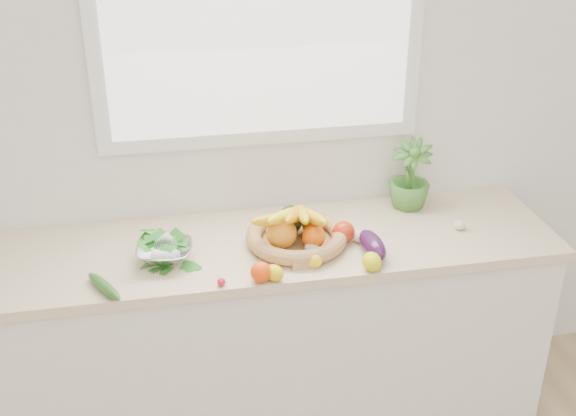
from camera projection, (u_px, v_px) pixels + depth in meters
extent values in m
cube|color=white|center=(261.00, 107.00, 2.89)|extent=(4.50, 0.02, 2.70)
cube|color=silver|center=(275.00, 338.00, 3.05)|extent=(2.20, 0.58, 0.86)
cube|color=beige|center=(275.00, 245.00, 2.84)|extent=(2.24, 0.62, 0.04)
cube|color=white|center=(259.00, 7.00, 2.70)|extent=(1.30, 0.03, 1.10)
cube|color=white|center=(260.00, 8.00, 2.68)|extent=(1.18, 0.01, 0.98)
sphere|color=#FF4408|center=(261.00, 272.00, 2.56)|extent=(0.09, 0.09, 0.08)
ellipsoid|color=yellow|center=(274.00, 273.00, 2.57)|extent=(0.09, 0.09, 0.06)
ellipsoid|color=#D3D50B|center=(372.00, 262.00, 2.63)|extent=(0.07, 0.09, 0.07)
ellipsoid|color=yellow|center=(313.00, 260.00, 2.65)|extent=(0.09, 0.09, 0.06)
sphere|color=red|center=(344.00, 232.00, 2.80)|extent=(0.09, 0.09, 0.09)
cube|color=tan|center=(305.00, 263.00, 2.65)|extent=(0.10, 0.04, 0.03)
ellipsoid|color=beige|center=(312.00, 248.00, 2.74)|extent=(0.08, 0.08, 0.05)
ellipsoid|color=beige|center=(460.00, 225.00, 2.91)|extent=(0.05, 0.05, 0.04)
ellipsoid|color=silver|center=(358.00, 236.00, 2.82)|extent=(0.06, 0.06, 0.04)
ellipsoid|color=#320F39|center=(372.00, 245.00, 2.73)|extent=(0.09, 0.21, 0.08)
ellipsoid|color=#285A1A|center=(104.00, 286.00, 2.51)|extent=(0.15, 0.21, 0.04)
sphere|color=red|center=(221.00, 282.00, 2.54)|extent=(0.04, 0.04, 0.03)
imported|color=#417D2D|center=(410.00, 176.00, 3.04)|extent=(0.23, 0.23, 0.31)
cylinder|color=tan|center=(296.00, 243.00, 2.81)|extent=(0.44, 0.44, 0.01)
torus|color=tan|center=(296.00, 236.00, 2.80)|extent=(0.52, 0.52, 0.06)
sphere|color=orange|center=(281.00, 233.00, 2.74)|extent=(0.16, 0.16, 0.12)
sphere|color=#FF6208|center=(314.00, 237.00, 2.75)|extent=(0.12, 0.12, 0.09)
sphere|color=orange|center=(313.00, 224.00, 2.84)|extent=(0.11, 0.11, 0.09)
ellipsoid|color=#213116|center=(290.00, 220.00, 2.84)|extent=(0.13, 0.13, 0.12)
ellipsoid|color=#E8A413|center=(278.00, 220.00, 2.73)|extent=(0.25, 0.16, 0.11)
ellipsoid|color=yellow|center=(286.00, 216.00, 2.74)|extent=(0.21, 0.23, 0.11)
ellipsoid|color=orange|center=(295.00, 214.00, 2.74)|extent=(0.15, 0.26, 0.11)
ellipsoid|color=gold|center=(303.00, 214.00, 2.75)|extent=(0.07, 0.27, 0.11)
ellipsoid|color=yellow|center=(311.00, 217.00, 2.76)|extent=(0.11, 0.27, 0.11)
cylinder|color=silver|center=(165.00, 259.00, 2.69)|extent=(0.10, 0.10, 0.02)
imported|color=silver|center=(165.00, 252.00, 2.68)|extent=(0.24, 0.24, 0.05)
ellipsoid|color=#1A6A1C|center=(164.00, 242.00, 2.66)|extent=(0.18, 0.18, 0.06)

